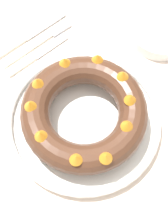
{
  "coord_description": "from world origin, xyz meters",
  "views": [
    {
      "loc": [
        0.18,
        -0.13,
        1.41
      ],
      "look_at": [
        -0.02,
        0.04,
        0.83
      ],
      "focal_mm": 50.0,
      "sensor_mm": 36.0,
      "label": 1
    }
  ],
  "objects": [
    {
      "name": "side_bowl",
      "position": [
        -0.08,
        0.34,
        0.79
      ],
      "size": [
        0.16,
        0.16,
        0.03
      ],
      "primitive_type": "cylinder",
      "color": "white",
      "rests_on": "dining_table"
    },
    {
      "name": "dining_table",
      "position": [
        0.0,
        0.0,
        0.67
      ],
      "size": [
        1.26,
        0.9,
        0.77
      ],
      "color": "beige",
      "rests_on": "ground_plane"
    },
    {
      "name": "cake_knife",
      "position": [
        -0.23,
        0.06,
        0.78
      ],
      "size": [
        0.02,
        0.18,
        0.01
      ],
      "rotation": [
        0.0,
        0.0,
        0.01
      ],
      "color": "white",
      "rests_on": "dining_table"
    },
    {
      "name": "bundt_cake",
      "position": [
        -0.02,
        0.04,
        0.83
      ],
      "size": [
        0.26,
        0.26,
        0.08
      ],
      "color": "#4C2D1E",
      "rests_on": "serving_dish"
    },
    {
      "name": "ground_plane",
      "position": [
        0.0,
        0.0,
        0.0
      ],
      "size": [
        8.0,
        8.0,
        0.0
      ],
      "primitive_type": "plane",
      "color": "brown"
    },
    {
      "name": "fork",
      "position": [
        -0.26,
        0.1,
        0.78
      ],
      "size": [
        0.02,
        0.2,
        0.01
      ],
      "rotation": [
        0.0,
        0.0,
        -0.09
      ],
      "color": "white",
      "rests_on": "dining_table"
    },
    {
      "name": "serving_dish",
      "position": [
        -0.02,
        0.04,
        0.79
      ],
      "size": [
        0.33,
        0.33,
        0.03
      ],
      "color": "white",
      "rests_on": "dining_table"
    },
    {
      "name": "serving_knife",
      "position": [
        -0.29,
        0.07,
        0.78
      ],
      "size": [
        0.02,
        0.23,
        0.01
      ],
      "rotation": [
        0.0,
        0.0,
        -0.09
      ],
      "color": "white",
      "rests_on": "dining_table"
    }
  ]
}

